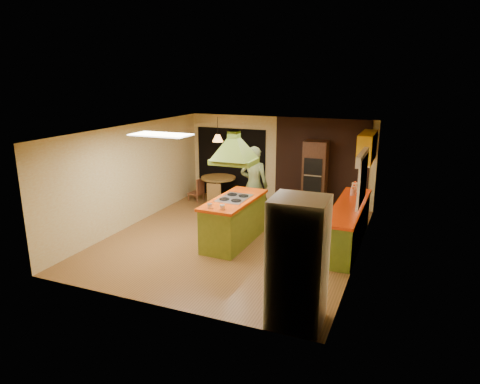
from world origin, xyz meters
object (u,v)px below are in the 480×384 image
at_px(wall_oven, 315,175).
at_px(dining_table, 218,184).
at_px(refrigerator, 298,262).
at_px(man, 254,185).
at_px(canister_large, 355,187).
at_px(kitchen_island, 234,220).

relative_size(wall_oven, dining_table, 1.89).
distance_m(wall_oven, dining_table, 2.82).
distance_m(refrigerator, dining_table, 6.57).
height_order(man, refrigerator, man).
bearing_deg(refrigerator, dining_table, 123.88).
bearing_deg(man, refrigerator, 117.94).
bearing_deg(canister_large, wall_oven, 135.95).
distance_m(kitchen_island, man, 1.45).
bearing_deg(canister_large, man, -166.08).
bearing_deg(kitchen_island, man, 93.77).
xyz_separation_m(refrigerator, canister_large, (0.18, 4.59, 0.04)).
relative_size(man, wall_oven, 1.03).
xyz_separation_m(kitchen_island, man, (-0.05, 1.37, 0.47)).
xyz_separation_m(man, refrigerator, (2.19, -4.00, -0.00)).
relative_size(kitchen_island, refrigerator, 1.05).
distance_m(kitchen_island, dining_table, 3.18).
bearing_deg(dining_table, wall_oven, 9.37).
distance_m(kitchen_island, wall_oven, 3.37).
relative_size(man, refrigerator, 1.00).
bearing_deg(dining_table, kitchen_island, -58.45).
relative_size(refrigerator, wall_oven, 1.03).
bearing_deg(refrigerator, man, 117.11).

